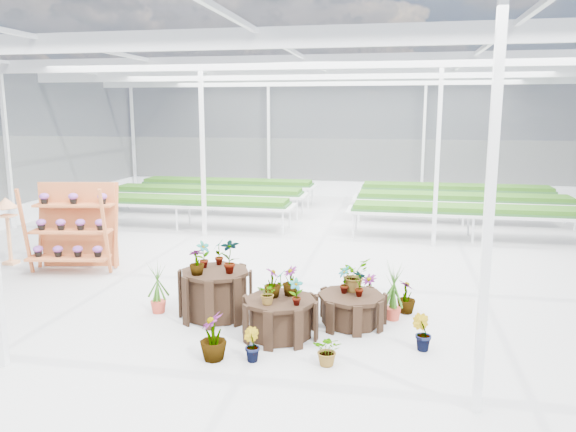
% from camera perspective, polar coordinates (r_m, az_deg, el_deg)
% --- Properties ---
extents(ground_plane, '(24.00, 24.00, 0.00)m').
position_cam_1_polar(ground_plane, '(10.83, -0.35, -7.27)').
color(ground_plane, gray).
rests_on(ground_plane, ground).
extents(greenhouse_shell, '(18.00, 24.00, 4.50)m').
position_cam_1_polar(greenhouse_shell, '(10.37, -0.36, 4.66)').
color(greenhouse_shell, white).
rests_on(greenhouse_shell, ground).
extents(steel_frame, '(18.00, 24.00, 4.50)m').
position_cam_1_polar(steel_frame, '(10.37, -0.36, 4.66)').
color(steel_frame, silver).
rests_on(steel_frame, ground).
extents(nursery_benches, '(16.00, 7.00, 0.84)m').
position_cam_1_polar(nursery_benches, '(17.67, 4.23, 1.11)').
color(nursery_benches, silver).
rests_on(nursery_benches, ground).
extents(plinth_tall, '(1.33, 1.33, 0.79)m').
position_cam_1_polar(plinth_tall, '(9.31, -7.38, -7.84)').
color(plinth_tall, black).
rests_on(plinth_tall, ground).
extents(plinth_mid, '(1.21, 1.21, 0.59)m').
position_cam_1_polar(plinth_mid, '(8.50, -0.82, -10.29)').
color(plinth_mid, black).
rests_on(plinth_mid, ground).
extents(plinth_low, '(1.33, 1.33, 0.49)m').
position_cam_1_polar(plinth_low, '(9.03, 6.41, -9.39)').
color(plinth_low, black).
rests_on(plinth_low, ground).
extents(shelf_rack, '(1.88, 1.22, 1.84)m').
position_cam_1_polar(shelf_rack, '(12.54, -21.10, -1.17)').
color(shelf_rack, '#B95D30').
rests_on(shelf_rack, ground).
extents(bird_table, '(0.46, 0.46, 1.49)m').
position_cam_1_polar(bird_table, '(13.70, -26.54, -1.37)').
color(bird_table, tan).
rests_on(bird_table, ground).
extents(nursery_plants, '(4.65, 3.12, 1.36)m').
position_cam_1_polar(nursery_plants, '(9.00, -0.02, -7.62)').
color(nursery_plants, '#275415').
rests_on(nursery_plants, ground).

